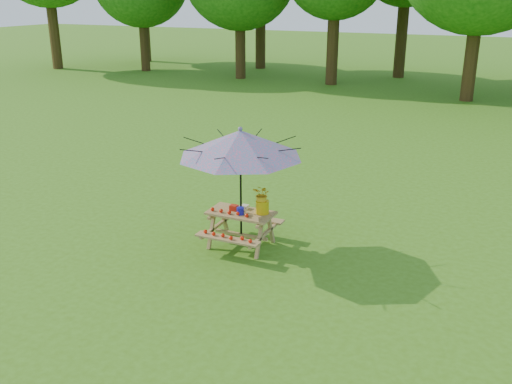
% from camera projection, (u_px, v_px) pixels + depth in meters
% --- Properties ---
extents(picnic_table, '(1.20, 1.32, 0.67)m').
position_uv_depth(picnic_table, '(241.00, 229.00, 10.45)').
color(picnic_table, olive).
rests_on(picnic_table, ground).
extents(patio_umbrella, '(2.39, 2.39, 2.25)m').
position_uv_depth(patio_umbrella, '(240.00, 144.00, 9.91)').
color(patio_umbrella, black).
rests_on(patio_umbrella, ground).
extents(produce_bins, '(0.33, 0.42, 0.13)m').
position_uv_depth(produce_bins, '(239.00, 209.00, 10.34)').
color(produce_bins, red).
rests_on(produce_bins, picnic_table).
extents(tomatoes_row, '(0.77, 0.13, 0.07)m').
position_uv_depth(tomatoes_row, '(229.00, 212.00, 10.23)').
color(tomatoes_row, red).
rests_on(tomatoes_row, picnic_table).
extents(flower_bucket, '(0.36, 0.33, 0.54)m').
position_uv_depth(flower_bucket, '(262.00, 198.00, 10.19)').
color(flower_bucket, '#DEB40B').
rests_on(flower_bucket, picnic_table).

